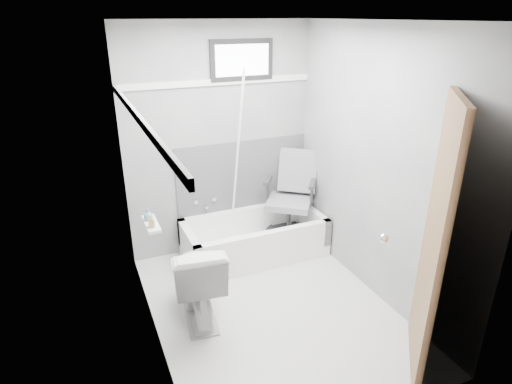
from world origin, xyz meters
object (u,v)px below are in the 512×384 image
office_chair (289,196)px  toilet (197,279)px  soap_bottle_b (148,214)px  bathtub (254,237)px  door (499,259)px  soap_bottle_a (151,221)px

office_chair → toilet: office_chair is taller
soap_bottle_b → office_chair: bearing=21.2°
bathtub → door: door is taller
soap_bottle_a → soap_bottle_b: size_ratio=1.05×
bathtub → office_chair: bearing=6.5°
soap_bottle_a → soap_bottle_b: 0.14m
bathtub → toilet: bearing=-138.4°
toilet → soap_bottle_a: size_ratio=7.71×
toilet → soap_bottle_a: 0.67m
bathtub → soap_bottle_b: bearing=-153.9°
bathtub → toilet: 1.15m
soap_bottle_a → soap_bottle_b: bearing=90.0°
door → soap_bottle_a: door is taller
bathtub → door: bearing=-71.3°
soap_bottle_a → bathtub: bearing=31.4°
door → soap_bottle_a: bearing=142.1°
office_chair → door: size_ratio=0.48×
office_chair → soap_bottle_b: size_ratio=10.09×
toilet → soap_bottle_b: size_ratio=8.10×
toilet → soap_bottle_b: bearing=-21.6°
toilet → door: 2.25m
bathtub → door: 2.46m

